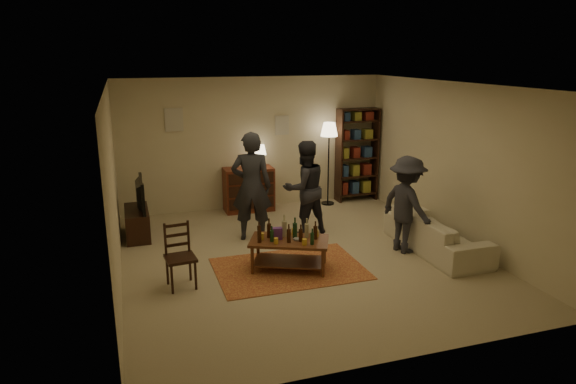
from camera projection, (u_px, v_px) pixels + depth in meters
name	position (u px, v px, depth m)	size (l,w,h in m)	color
floor	(302.00, 257.00, 8.20)	(6.00, 6.00, 0.00)	#C6B793
room_shell	(222.00, 122.00, 10.27)	(6.00, 6.00, 6.00)	beige
rug	(289.00, 269.00, 7.75)	(2.20, 1.50, 0.01)	maroon
coffee_table	(289.00, 243.00, 7.65)	(1.31, 1.05, 0.81)	brown
dining_chair	(179.00, 253.00, 7.09)	(0.44, 0.44, 0.92)	black
tv_stand	(137.00, 216.00, 9.03)	(0.40, 1.00, 1.06)	black
dresser	(249.00, 188.00, 10.51)	(1.00, 0.50, 1.36)	maroon
bookshelf	(357.00, 154.00, 11.15)	(0.90, 0.34, 2.02)	black
floor_lamp	(329.00, 135.00, 10.69)	(0.36, 0.36, 1.76)	black
sofa	(436.00, 233.00, 8.40)	(2.08, 0.81, 0.61)	beige
person_left	(252.00, 186.00, 8.77)	(0.69, 0.45, 1.89)	#25262D
person_right	(304.00, 188.00, 9.07)	(0.82, 0.64, 1.69)	#25252C
person_by_sofa	(407.00, 205.00, 8.26)	(1.02, 0.59, 1.59)	#2A2A32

